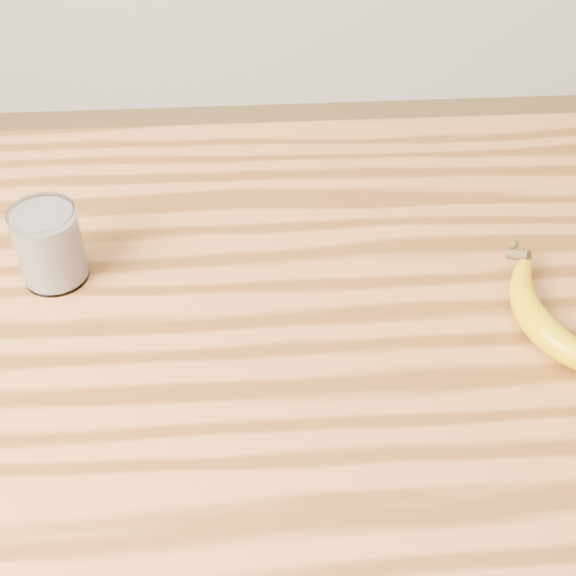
{
  "coord_description": "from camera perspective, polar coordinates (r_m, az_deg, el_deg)",
  "views": [
    {
      "loc": [
        -0.1,
        -0.63,
        1.53
      ],
      "look_at": [
        -0.06,
        0.01,
        0.93
      ],
      "focal_mm": 50.0,
      "sensor_mm": 36.0,
      "label": 1
    }
  ],
  "objects": [
    {
      "name": "table",
      "position": [
        0.99,
        3.35,
        -7.06
      ],
      "size": [
        1.2,
        0.8,
        0.9
      ],
      "color": "#A5612D",
      "rests_on": "ground"
    },
    {
      "name": "banana",
      "position": [
        0.89,
        17.68,
        -2.95
      ],
      "size": [
        0.2,
        0.3,
        0.03
      ],
      "primitive_type": null,
      "rotation": [
        0.0,
        0.0,
        0.39
      ],
      "color": "#CBA001",
      "rests_on": "table"
    },
    {
      "name": "smoothie_glass",
      "position": [
        0.94,
        -16.62,
        2.93
      ],
      "size": [
        0.07,
        0.07,
        0.09
      ],
      "color": "white",
      "rests_on": "table"
    }
  ]
}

